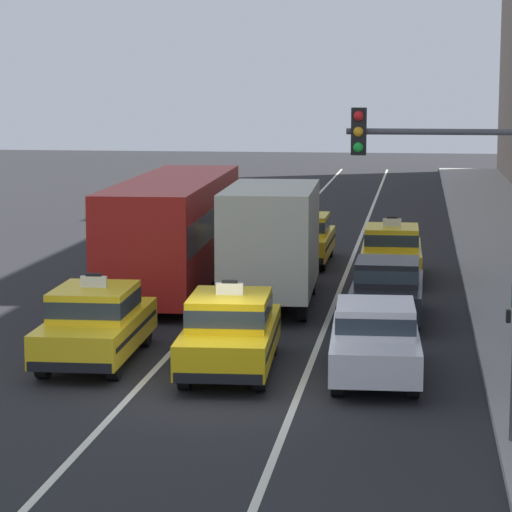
% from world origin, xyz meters
% --- Properties ---
extents(ground_plane, '(160.00, 160.00, 0.00)m').
position_xyz_m(ground_plane, '(0.00, 0.00, 0.00)').
color(ground_plane, '#232326').
extents(lane_stripe_left_center, '(0.14, 80.00, 0.01)m').
position_xyz_m(lane_stripe_left_center, '(-1.60, 20.00, 0.00)').
color(lane_stripe_left_center, silver).
rests_on(lane_stripe_left_center, ground).
extents(lane_stripe_center_right, '(0.14, 80.00, 0.01)m').
position_xyz_m(lane_stripe_center_right, '(1.60, 20.00, 0.00)').
color(lane_stripe_center_right, silver).
rests_on(lane_stripe_center_right, ground).
extents(taxi_left_nearest, '(1.97, 4.62, 1.96)m').
position_xyz_m(taxi_left_nearest, '(-3.01, 2.09, 0.88)').
color(taxi_left_nearest, black).
rests_on(taxi_left_nearest, ground).
extents(bus_left_second, '(2.96, 11.29, 3.22)m').
position_xyz_m(bus_left_second, '(-3.28, 11.51, 1.82)').
color(bus_left_second, black).
rests_on(bus_left_second, ground).
extents(sedan_left_third, '(1.77, 4.30, 1.58)m').
position_xyz_m(sedan_left_third, '(-3.18, 20.48, 0.85)').
color(sedan_left_third, black).
rests_on(sedan_left_third, ground).
extents(taxi_center_nearest, '(2.04, 4.65, 1.96)m').
position_xyz_m(taxi_center_nearest, '(0.01, 1.63, 0.88)').
color(taxi_center_nearest, black).
rests_on(taxi_center_nearest, ground).
extents(box_truck_center_second, '(2.49, 7.04, 3.27)m').
position_xyz_m(box_truck_center_second, '(-0.07, 9.32, 1.78)').
color(box_truck_center_second, black).
rests_on(box_truck_center_second, ground).
extents(taxi_center_third, '(1.82, 4.56, 1.96)m').
position_xyz_m(taxi_center_third, '(0.04, 16.52, 0.88)').
color(taxi_center_third, black).
rests_on(taxi_center_third, ground).
extents(sedan_right_nearest, '(1.95, 4.37, 1.58)m').
position_xyz_m(sedan_right_nearest, '(3.01, 1.49, 0.85)').
color(sedan_right_nearest, black).
rests_on(sedan_right_nearest, ground).
extents(sedan_right_second, '(1.80, 4.31, 1.58)m').
position_xyz_m(sedan_right_second, '(3.09, 7.35, 0.85)').
color(sedan_right_second, black).
rests_on(sedan_right_second, ground).
extents(taxi_right_third, '(1.89, 4.59, 1.96)m').
position_xyz_m(taxi_right_third, '(3.04, 13.71, 0.88)').
color(taxi_right_third, black).
rests_on(taxi_right_third, ground).
extents(traffic_light_pole, '(2.87, 0.33, 5.58)m').
position_xyz_m(traffic_light_pole, '(4.49, -2.82, 3.82)').
color(traffic_light_pole, '#47474C').
rests_on(traffic_light_pole, ground).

